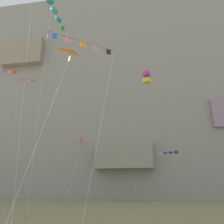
% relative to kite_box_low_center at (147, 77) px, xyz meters
% --- Properties ---
extents(cliff_face, '(180.00, 33.13, 62.78)m').
position_rel_kite_box_low_center_xyz_m(cliff_face, '(-6.23, 35.29, 10.91)').
color(cliff_face, gray).
rests_on(cliff_face, ground).
extents(kite_box_low_center, '(3.28, 6.03, 21.49)m').
position_rel_kite_box_low_center_xyz_m(kite_box_low_center, '(0.00, 0.00, 0.00)').
color(kite_box_low_center, '#CC3399').
rests_on(kite_box_low_center, ground).
extents(kite_windsock_high_left, '(1.14, 6.23, 25.36)m').
position_rel_kite_box_low_center_xyz_m(kite_windsock_high_left, '(-11.52, -12.97, 4.19)').
color(kite_windsock_high_left, teal).
rests_on(kite_windsock_high_left, ground).
extents(kite_banner_mid_center, '(3.46, 5.18, 17.85)m').
position_rel_kite_box_low_center_xyz_m(kite_banner_mid_center, '(-19.30, -11.01, -3.77)').
color(kite_banner_mid_center, black).
rests_on(kite_banner_mid_center, ground).
extents(kite_delta_upper_mid, '(1.77, 5.94, 12.25)m').
position_rel_kite_box_low_center_xyz_m(kite_delta_upper_mid, '(-5.68, -20.85, -8.62)').
color(kite_delta_upper_mid, orange).
rests_on(kite_delta_upper_mid, ground).
extents(kite_diamond_upper_left, '(0.38, 6.64, 11.38)m').
position_rel_kite_box_low_center_xyz_m(kite_diamond_upper_left, '(-12.22, 3.28, -10.35)').
color(kite_diamond_upper_left, pink).
rests_on(kite_diamond_upper_left, ground).
extents(kite_banner_low_right, '(3.84, 2.89, 22.46)m').
position_rel_kite_box_low_center_xyz_m(kite_banner_low_right, '(-22.17, 0.90, 0.38)').
color(kite_banner_low_right, black).
rests_on(kite_banner_low_right, ground).
extents(kite_banner_far_left, '(4.26, 6.95, 33.94)m').
position_rel_kite_box_low_center_xyz_m(kite_banner_far_left, '(-12.67, 2.29, 8.18)').
color(kite_banner_far_left, black).
rests_on(kite_banner_far_left, ground).
extents(kite_banner_upper_right, '(4.85, 3.90, 14.25)m').
position_rel_kite_box_low_center_xyz_m(kite_banner_upper_right, '(-5.16, -19.42, -7.13)').
color(kite_banner_upper_right, black).
rests_on(kite_banner_upper_right, ground).
extents(kite_windsock_front_field, '(3.74, 3.46, 9.19)m').
position_rel_kite_box_low_center_xyz_m(kite_windsock_front_field, '(3.79, 8.02, -11.67)').
color(kite_windsock_front_field, navy).
rests_on(kite_windsock_front_field, ground).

